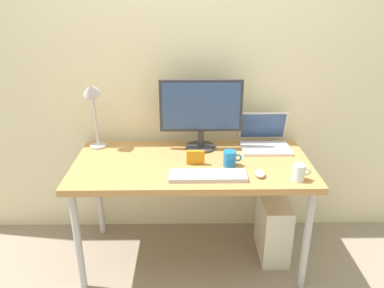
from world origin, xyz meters
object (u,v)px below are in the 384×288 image
(laptop, at_px, (264,139))
(photo_frame, at_px, (196,157))
(glass_cup, at_px, (299,173))
(desk_lamp, at_px, (92,100))
(keyboard, at_px, (208,176))
(desk, at_px, (192,171))
(mouse, at_px, (260,173))
(monitor, at_px, (201,110))
(coffee_mug, at_px, (230,158))
(computer_tower, at_px, (273,227))

(laptop, distance_m, photo_frame, 0.54)
(glass_cup, bearing_deg, desk_lamp, 159.02)
(glass_cup, bearing_deg, laptop, 101.53)
(desk_lamp, height_order, keyboard, desk_lamp)
(desk, bearing_deg, desk_lamp, 160.93)
(laptop, height_order, mouse, laptop)
(keyboard, bearing_deg, mouse, 2.42)
(monitor, distance_m, glass_cup, 0.74)
(glass_cup, height_order, photo_frame, glass_cup)
(coffee_mug, bearing_deg, computer_tower, 15.42)
(mouse, height_order, photo_frame, photo_frame)
(mouse, relative_size, glass_cup, 0.85)
(desk, relative_size, computer_tower, 3.49)
(laptop, bearing_deg, coffee_mug, -131.86)
(keyboard, distance_m, mouse, 0.30)
(monitor, height_order, photo_frame, monitor)
(monitor, xyz_separation_m, glass_cup, (0.53, -0.47, -0.22))
(desk, bearing_deg, laptop, 25.76)
(mouse, relative_size, photo_frame, 0.82)
(desk_lamp, bearing_deg, laptop, 0.97)
(keyboard, bearing_deg, desk_lamp, 149.19)
(desk, xyz_separation_m, computer_tower, (0.55, 0.03, -0.45))
(computer_tower, bearing_deg, mouse, -125.89)
(desk, distance_m, mouse, 0.44)
(desk_lamp, bearing_deg, monitor, -0.07)
(laptop, distance_m, glass_cup, 0.50)
(mouse, distance_m, coffee_mug, 0.21)
(desk_lamp, xyz_separation_m, coffee_mug, (0.86, -0.28, -0.29))
(mouse, bearing_deg, keyboard, -177.58)
(desk_lamp, bearing_deg, glass_cup, -20.98)
(monitor, bearing_deg, photo_frame, -99.15)
(coffee_mug, distance_m, computer_tower, 0.65)
(laptop, height_order, photo_frame, laptop)
(desk_lamp, xyz_separation_m, glass_cup, (1.22, -0.47, -0.29))
(laptop, height_order, computer_tower, laptop)
(desk, bearing_deg, computer_tower, 3.28)
(mouse, height_order, computer_tower, mouse)
(desk, distance_m, keyboard, 0.24)
(monitor, distance_m, computer_tower, 0.94)
(mouse, xyz_separation_m, photo_frame, (-0.37, 0.16, 0.03))
(keyboard, bearing_deg, photo_frame, 110.53)
(monitor, distance_m, desk_lamp, 0.70)
(keyboard, xyz_separation_m, coffee_mug, (0.14, 0.15, 0.04))
(laptop, bearing_deg, glass_cup, -78.47)
(keyboard, xyz_separation_m, glass_cup, (0.51, -0.04, 0.04))
(desk_lamp, distance_m, photo_frame, 0.76)
(mouse, relative_size, computer_tower, 0.21)
(keyboard, height_order, coffee_mug, coffee_mug)
(coffee_mug, height_order, computer_tower, coffee_mug)
(photo_frame, xyz_separation_m, computer_tower, (0.53, 0.07, -0.56))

